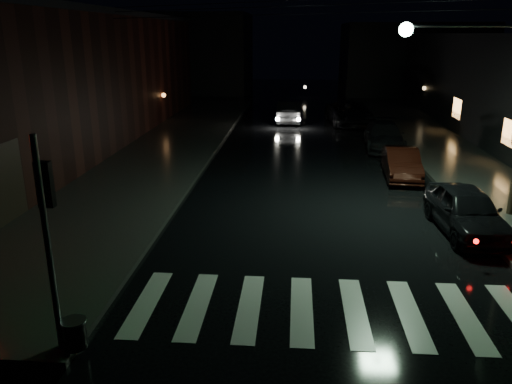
% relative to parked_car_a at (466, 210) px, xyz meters
% --- Properties ---
extents(ground, '(120.00, 120.00, 0.00)m').
position_rel_parked_car_a_xyz_m(ground, '(-7.53, -5.54, -0.72)').
color(ground, black).
rests_on(ground, ground).
extents(sidewalk_left, '(6.00, 44.00, 0.15)m').
position_rel_parked_car_a_xyz_m(sidewalk_left, '(-12.53, 8.46, -0.65)').
color(sidewalk_left, '#282826').
rests_on(sidewalk_left, ground).
extents(sidewalk_right, '(4.00, 44.00, 0.15)m').
position_rel_parked_car_a_xyz_m(sidewalk_right, '(2.47, 8.46, -0.65)').
color(sidewalk_right, '#282826').
rests_on(sidewalk_right, ground).
extents(building_left, '(10.00, 36.00, 7.00)m').
position_rel_parked_car_a_xyz_m(building_left, '(-19.53, 10.46, 2.78)').
color(building_left, black).
rests_on(building_left, ground).
extents(building_far_left, '(14.00, 10.00, 8.00)m').
position_rel_parked_car_a_xyz_m(building_far_left, '(-17.53, 39.46, 3.28)').
color(building_far_left, black).
rests_on(building_far_left, ground).
extents(building_far_right, '(14.00, 10.00, 7.00)m').
position_rel_parked_car_a_xyz_m(building_far_right, '(6.47, 39.46, 2.78)').
color(building_far_right, black).
rests_on(building_far_right, ground).
extents(crosswalk, '(9.00, 3.00, 0.01)m').
position_rel_parked_car_a_xyz_m(crosswalk, '(-4.53, -5.04, -0.72)').
color(crosswalk, beige).
rests_on(crosswalk, ground).
extents(signal_pole_corner, '(0.68, 0.61, 4.20)m').
position_rel_parked_car_a_xyz_m(signal_pole_corner, '(-9.68, -7.00, 0.82)').
color(signal_pole_corner, slate).
rests_on(signal_pole_corner, ground).
extents(utility_pole, '(4.92, 0.44, 8.00)m').
position_rel_parked_car_a_xyz_m(utility_pole, '(1.30, 1.46, 3.87)').
color(utility_pole, black).
rests_on(utility_pole, ground).
extents(parked_car_a, '(1.92, 4.33, 1.45)m').
position_rel_parked_car_a_xyz_m(parked_car_a, '(0.00, 0.00, 0.00)').
color(parked_car_a, black).
rests_on(parked_car_a, ground).
extents(parked_car_b, '(1.62, 3.99, 1.29)m').
position_rel_parked_car_a_xyz_m(parked_car_b, '(-0.78, 6.17, -0.08)').
color(parked_car_b, black).
rests_on(parked_car_b, ground).
extents(parked_car_c, '(2.30, 4.99, 1.41)m').
position_rel_parked_car_a_xyz_m(parked_car_c, '(-0.59, 11.98, -0.02)').
color(parked_car_c, black).
rests_on(parked_car_c, ground).
extents(parked_car_d, '(3.16, 5.87, 1.57)m').
position_rel_parked_car_a_xyz_m(parked_car_d, '(-1.73, 19.37, 0.06)').
color(parked_car_d, black).
rests_on(parked_car_d, ground).
extents(oncoming_car, '(1.70, 4.60, 1.51)m').
position_rel_parked_car_a_xyz_m(oncoming_car, '(-5.81, 20.04, 0.03)').
color(oncoming_car, black).
rests_on(oncoming_car, ground).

